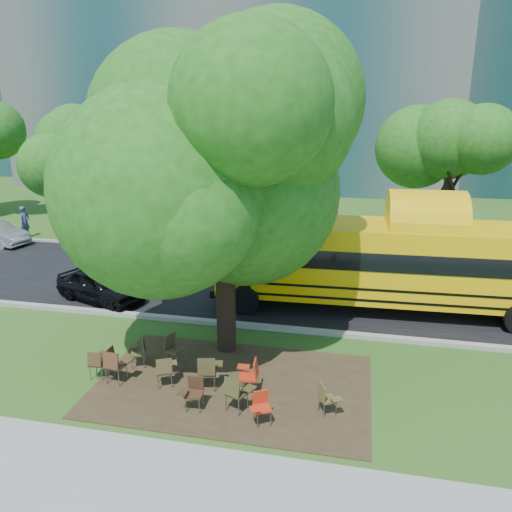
% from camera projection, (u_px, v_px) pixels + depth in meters
% --- Properties ---
extents(ground, '(160.00, 160.00, 0.00)m').
position_uv_depth(ground, '(202.00, 371.00, 13.59)').
color(ground, '#25531A').
rests_on(ground, ground).
extents(sidewalk, '(60.00, 4.00, 0.04)m').
position_uv_depth(sidewalk, '(115.00, 510.00, 8.90)').
color(sidewalk, gray).
rests_on(sidewalk, ground).
extents(dirt_patch, '(7.00, 4.50, 0.03)m').
position_uv_depth(dirt_patch, '(233.00, 385.00, 12.92)').
color(dirt_patch, '#382819').
rests_on(dirt_patch, ground).
extents(asphalt_road, '(80.00, 8.00, 0.04)m').
position_uv_depth(asphalt_road, '(256.00, 284.00, 20.13)').
color(asphalt_road, black).
rests_on(asphalt_road, ground).
extents(kerb_near, '(80.00, 0.25, 0.14)m').
position_uv_depth(kerb_near, '(230.00, 324.00, 16.38)').
color(kerb_near, gray).
rests_on(kerb_near, ground).
extents(kerb_far, '(80.00, 0.25, 0.14)m').
position_uv_depth(kerb_far, '(274.00, 255.00, 23.96)').
color(kerb_far, gray).
rests_on(kerb_far, ground).
extents(building_main, '(38.00, 16.00, 22.00)m').
position_uv_depth(building_main, '(237.00, 60.00, 45.72)').
color(building_main, '#61615C').
rests_on(building_main, ground).
extents(bg_tree_0, '(5.20, 5.20, 7.18)m').
position_uv_depth(bg_tree_0, '(62.00, 152.00, 26.85)').
color(bg_tree_0, black).
rests_on(bg_tree_0, ground).
extents(bg_tree_2, '(4.80, 4.80, 6.62)m').
position_uv_depth(bg_tree_2, '(203.00, 156.00, 28.35)').
color(bg_tree_2, black).
rests_on(bg_tree_2, ground).
extents(bg_tree_3, '(5.60, 5.60, 7.84)m').
position_uv_depth(bg_tree_3, '(452.00, 148.00, 23.63)').
color(bg_tree_3, black).
rests_on(bg_tree_3, ground).
extents(main_tree, '(7.20, 7.20, 8.94)m').
position_uv_depth(main_tree, '(223.00, 169.00, 13.28)').
color(main_tree, black).
rests_on(main_tree, ground).
extents(school_bus, '(12.75, 3.30, 3.09)m').
position_uv_depth(school_bus, '(417.00, 263.00, 17.04)').
color(school_bus, '#F3B807').
rests_on(school_bus, ground).
extents(chair_0, '(0.53, 0.50, 0.82)m').
position_uv_depth(chair_0, '(98.00, 361.00, 13.08)').
color(chair_0, '#4B311B').
rests_on(chair_0, ground).
extents(chair_1, '(0.67, 0.56, 0.95)m').
position_uv_depth(chair_1, '(115.00, 363.00, 12.82)').
color(chair_1, '#51301D').
rests_on(chair_1, ground).
extents(chair_2, '(0.58, 0.69, 0.86)m').
position_uv_depth(chair_2, '(165.00, 369.00, 12.68)').
color(chair_2, '#4B4320').
rests_on(chair_2, ground).
extents(chair_3, '(0.54, 0.50, 0.83)m').
position_uv_depth(chair_3, '(194.00, 390.00, 11.76)').
color(chair_3, '#3F2816').
rests_on(chair_3, ground).
extents(chair_4, '(0.75, 0.59, 0.93)m').
position_uv_depth(chair_4, '(236.00, 391.00, 11.61)').
color(chair_4, '#413C1C').
rests_on(chair_4, ground).
extents(chair_5, '(0.53, 0.64, 0.78)m').
position_uv_depth(chair_5, '(261.00, 404.00, 11.24)').
color(chair_5, red).
rests_on(chair_5, ground).
extents(chair_6, '(0.60, 0.62, 0.94)m').
position_uv_depth(chair_6, '(251.00, 373.00, 12.36)').
color(chair_6, red).
rests_on(chair_6, ground).
extents(chair_7, '(0.63, 0.52, 0.77)m').
position_uv_depth(chair_7, '(326.00, 397.00, 11.54)').
color(chair_7, brown).
rests_on(chair_7, ground).
extents(chair_8, '(0.50, 0.55, 0.85)m').
position_uv_depth(chair_8, '(107.00, 359.00, 13.19)').
color(chair_8, '#422917').
rests_on(chair_8, ground).
extents(chair_9, '(0.63, 0.56, 0.82)m').
position_uv_depth(chair_9, '(140.00, 350.00, 13.71)').
color(chair_9, '#47411E').
rests_on(chair_9, ground).
extents(chair_10, '(0.56, 0.71, 0.91)m').
position_uv_depth(chair_10, '(173.00, 347.00, 13.74)').
color(chair_10, '#433A1D').
rests_on(chair_10, ground).
extents(chair_11, '(0.65, 0.68, 0.96)m').
position_uv_depth(chair_11, '(208.00, 369.00, 12.53)').
color(chair_11, '#41381C').
rests_on(chair_11, ground).
extents(black_car, '(3.90, 2.61, 1.23)m').
position_uv_depth(black_car, '(100.00, 285.00, 18.31)').
color(black_car, black).
rests_on(black_car, ground).
extents(bg_car_red, '(5.75, 3.76, 1.47)m').
position_uv_depth(bg_car_red, '(157.00, 237.00, 24.60)').
color(bg_car_red, '#5D1D0F').
rests_on(bg_car_red, ground).
extents(pedestrian_a, '(0.47, 0.67, 1.74)m').
position_uv_depth(pedestrian_a, '(25.00, 222.00, 27.13)').
color(pedestrian_a, '#36417B').
rests_on(pedestrian_a, ground).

